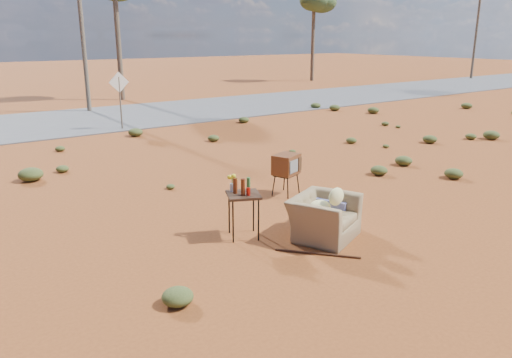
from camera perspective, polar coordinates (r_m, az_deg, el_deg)
ground at (r=9.16m, az=3.78°, el=-6.40°), size 140.00×140.00×0.00m
highway at (r=22.45m, az=-21.39°, el=6.08°), size 140.00×7.00×0.04m
armchair at (r=9.04m, az=7.93°, el=-3.59°), size 1.52×1.34×1.02m
tv_unit at (r=11.23m, az=3.50°, el=1.62°), size 0.71×0.64×0.94m
side_table at (r=8.81m, az=-1.73°, el=-1.48°), size 0.75×0.75×1.13m
rusty_bar at (r=8.42m, az=7.05°, el=-8.45°), size 0.95×1.10×0.04m
road_sign at (r=19.86m, az=-15.34°, el=9.76°), size 0.78×0.06×2.19m
eucalyptus_right at (r=41.08m, az=6.65°, el=19.39°), size 3.20×3.20×7.10m
utility_pole_center at (r=25.14m, az=-19.35°, el=16.71°), size 1.40×0.20×8.00m
utility_pole_east at (r=46.15m, az=23.93°, el=15.58°), size 1.40×0.20×8.00m
scrub_patch at (r=12.31m, az=-12.39°, el=-0.13°), size 17.49×8.07×0.33m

